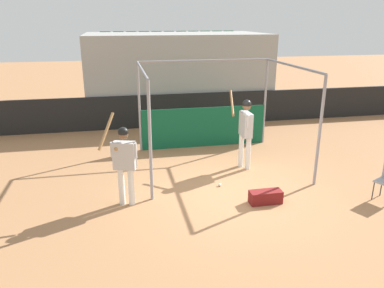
{
  "coord_description": "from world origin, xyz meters",
  "views": [
    {
      "loc": [
        -2.43,
        -7.35,
        3.79
      ],
      "look_at": [
        -0.79,
        0.74,
        1.01
      ],
      "focal_mm": 35.0,
      "sensor_mm": 36.0,
      "label": 1
    }
  ],
  "objects_px": {
    "player_batter": "(245,127)",
    "equipment_bag": "(266,197)",
    "player_waiting": "(124,159)",
    "baseball": "(220,185)"
  },
  "relations": [
    {
      "from": "player_waiting",
      "to": "equipment_bag",
      "type": "distance_m",
      "value": 3.12
    },
    {
      "from": "baseball",
      "to": "player_batter",
      "type": "bearing_deg",
      "value": 47.27
    },
    {
      "from": "player_waiting",
      "to": "baseball",
      "type": "bearing_deg",
      "value": -150.8
    },
    {
      "from": "player_batter",
      "to": "equipment_bag",
      "type": "relative_size",
      "value": 2.84
    },
    {
      "from": "equipment_bag",
      "to": "baseball",
      "type": "height_order",
      "value": "equipment_bag"
    },
    {
      "from": "player_waiting",
      "to": "equipment_bag",
      "type": "height_order",
      "value": "player_waiting"
    },
    {
      "from": "player_batter",
      "to": "player_waiting",
      "type": "xyz_separation_m",
      "value": [
        -3.14,
        -1.49,
        -0.1
      ]
    },
    {
      "from": "player_waiting",
      "to": "player_batter",
      "type": "bearing_deg",
      "value": -137.56
    },
    {
      "from": "player_batter",
      "to": "equipment_bag",
      "type": "distance_m",
      "value": 2.27
    },
    {
      "from": "player_batter",
      "to": "player_waiting",
      "type": "bearing_deg",
      "value": 115.64
    }
  ]
}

